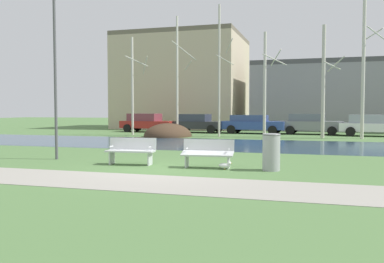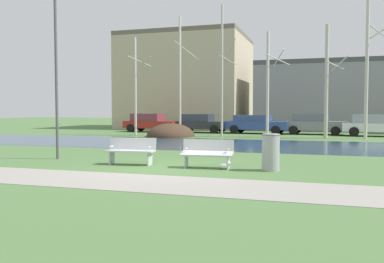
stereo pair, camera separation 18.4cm
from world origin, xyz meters
TOP-DOWN VIEW (x-y plane):
  - ground_plane at (0.00, 10.00)m, footprint 120.00×120.00m
  - paved_path_strip at (0.00, -2.33)m, footprint 60.00×2.31m
  - river_band at (0.00, 9.26)m, footprint 80.00×7.53m
  - soil_mound at (-4.95, 14.31)m, footprint 3.18×3.49m
  - bench_left at (-1.30, 0.67)m, footprint 1.64×0.70m
  - bench_right at (1.29, 0.67)m, footprint 1.64×0.70m
  - trash_bin at (3.23, 0.62)m, footprint 0.54×0.54m
  - seagull at (1.89, 0.41)m, footprint 0.42×0.16m
  - streetlamp at (-4.51, 1.23)m, footprint 0.32×0.32m
  - birch_far_left at (-7.81, 15.03)m, footprint 1.32×2.40m
  - birch_left at (-4.49, 15.01)m, footprint 1.47×2.47m
  - birch_center_left at (-1.62, 15.12)m, footprint 1.07×1.90m
  - birch_center at (1.31, 15.73)m, footprint 1.50×2.43m
  - birch_center_right at (4.96, 15.60)m, footprint 1.36×2.23m
  - birch_right at (7.27, 15.60)m, footprint 1.33×2.28m
  - parked_van_nearest_red at (-8.46, 19.12)m, footprint 4.52×2.21m
  - parked_sedan_second_dark at (-4.39, 19.46)m, footprint 4.27×2.35m
  - parked_hatch_third_blue at (-0.01, 19.44)m, footprint 4.80×2.37m
  - parked_wagon_fourth_grey at (4.16, 19.57)m, footprint 4.47×2.35m
  - parked_suv_fifth_white at (8.15, 18.55)m, footprint 4.51×2.25m
  - building_beige_block at (-7.97, 27.28)m, footprint 11.38×9.84m
  - building_grey_warehouse at (6.80, 26.92)m, footprint 15.50×6.48m

SIDE VIEW (x-z plane):
  - ground_plane at x=0.00m, z-range 0.00..0.00m
  - soil_mound at x=-4.95m, z-range -0.89..0.89m
  - river_band at x=0.00m, z-range 0.00..0.01m
  - paved_path_strip at x=0.00m, z-range 0.00..0.01m
  - seagull at x=1.89m, z-range 0.00..0.26m
  - bench_left at x=-1.30m, z-range 0.04..0.91m
  - bench_right at x=1.29m, z-range 0.04..0.91m
  - trash_bin at x=3.23m, z-range 0.02..1.11m
  - parked_hatch_third_blue at x=-0.01m, z-range 0.05..1.44m
  - parked_sedan_second_dark at x=-4.39m, z-range 0.04..1.48m
  - parked_suv_fifth_white at x=8.15m, z-range 0.04..1.49m
  - parked_van_nearest_red at x=-8.46m, z-range 0.04..1.51m
  - parked_wagon_fourth_grey at x=4.16m, z-range 0.04..1.53m
  - building_grey_warehouse at x=6.80m, z-range 0.00..5.97m
  - birch_far_left at x=-7.81m, z-range 0.10..6.94m
  - birch_center at x=1.31m, z-range 0.10..6.95m
  - birch_center_right at x=4.96m, z-range 0.06..7.12m
  - streetlamp at x=-4.51m, z-range 0.94..6.98m
  - birch_left at x=-4.49m, z-range 0.07..8.14m
  - birch_center_left at x=-1.62m, z-range 0.05..8.72m
  - birch_right at x=7.27m, z-range 0.09..8.68m
  - building_beige_block at x=-7.97m, z-range 0.00..8.92m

